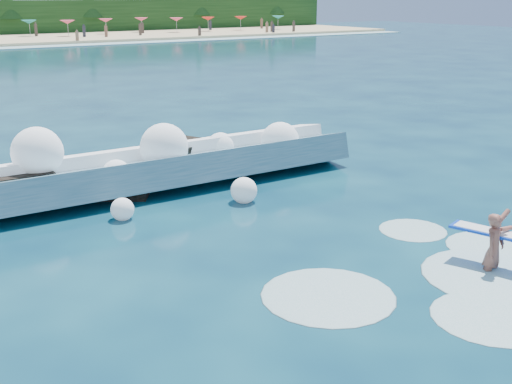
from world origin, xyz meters
TOP-DOWN VIEW (x-y plane):
  - ground at (0.00, 0.00)m, footprint 200.00×200.00m
  - breaking_wave at (-1.08, 7.53)m, footprint 18.22×2.83m
  - rock_cluster at (-0.34, 7.97)m, footprint 7.93×3.21m
  - surfer_with_board at (4.75, -2.56)m, footprint 1.20×2.84m
  - wave_spray at (-0.99, 7.33)m, footprint 15.47×4.43m
  - surf_foam at (3.74, -2.27)m, footprint 8.91×6.13m

SIDE VIEW (x-z plane):
  - ground at x=0.00m, z-range 0.00..0.00m
  - surf_foam at x=3.74m, z-range -0.08..0.08m
  - rock_cluster at x=-0.34m, z-range -0.23..1.05m
  - breaking_wave at x=-1.08m, z-range -0.24..1.33m
  - surfer_with_board at x=4.75m, z-range -0.21..1.41m
  - wave_spray at x=-0.99m, z-range -0.04..2.24m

